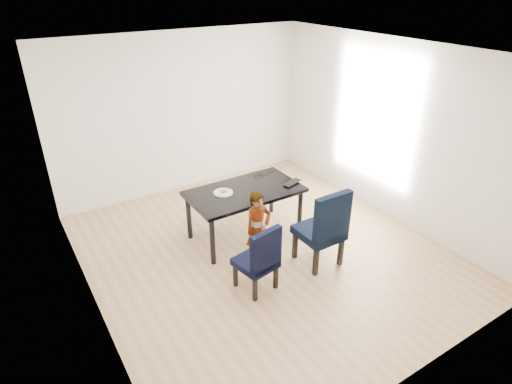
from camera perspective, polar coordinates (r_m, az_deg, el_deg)
floor at (r=6.06m, az=1.02°, el=-7.94°), size 4.50×5.00×0.01m
ceiling at (r=5.01m, az=1.29°, el=18.26°), size 4.50×5.00×0.01m
wall_back at (r=7.48m, az=-9.66°, el=10.29°), size 4.50×0.01×2.70m
wall_front at (r=3.84m, az=22.49°, el=-9.05°), size 4.50×0.01×2.70m
wall_left at (r=4.67m, az=-22.64°, el=-2.30°), size 0.01×5.00×2.70m
wall_right at (r=6.82m, az=17.31°, el=7.76°), size 0.01×5.00×2.70m
dining_table at (r=6.21m, az=-1.48°, el=-2.82°), size 1.60×0.90×0.75m
chair_left at (r=5.18m, az=-0.07°, el=-8.67°), size 0.50×0.52×0.90m
chair_right at (r=5.63m, az=8.44°, el=-4.48°), size 0.54×0.56×1.11m
child at (r=5.58m, az=0.29°, el=-4.91°), size 0.39×0.26×1.04m
plate at (r=5.96m, az=-4.39°, el=-0.08°), size 0.35×0.35×0.02m
sandwich at (r=5.94m, az=-4.26°, el=0.19°), size 0.14×0.08×0.05m
laptop at (r=6.26m, az=4.52°, el=1.36°), size 0.35×0.27×0.02m
cable_tangle at (r=6.42m, az=0.41°, el=2.04°), size 0.18×0.18×0.01m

